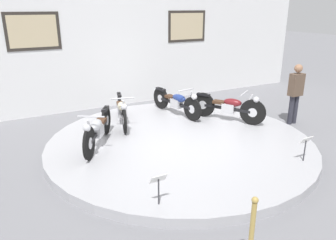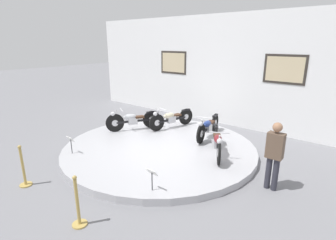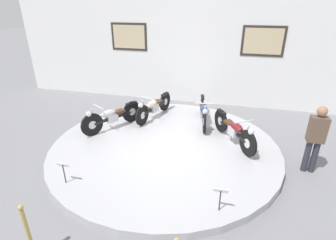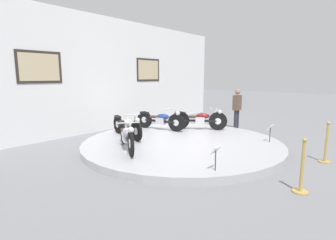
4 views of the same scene
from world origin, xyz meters
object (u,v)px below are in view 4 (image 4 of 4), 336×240
motorcycle_silver (127,135)px  motorcycle_cream (127,126)px  info_placard_front_centre (270,130)px  stanchion_post_right_of_entry (326,149)px  motorcycle_blue (161,119)px  motorcycle_maroon (200,119)px  visitor_standing (237,107)px  stanchion_post_left_of_entry (302,175)px  info_placard_front_left (216,153)px

motorcycle_silver → motorcycle_cream: size_ratio=0.90×
info_placard_front_centre → stanchion_post_right_of_entry: 1.60m
motorcycle_blue → motorcycle_maroon: size_ratio=1.13×
motorcycle_cream → stanchion_post_right_of_entry: size_ratio=1.87×
visitor_standing → motorcycle_silver: bearing=173.6°
motorcycle_cream → motorcycle_maroon: 2.74m
motorcycle_blue → stanchion_post_left_of_entry: bearing=-110.3°
motorcycle_silver → motorcycle_maroon: (3.46, 0.00, 0.00)m
stanchion_post_right_of_entry → info_placard_front_left: bearing=150.5°
visitor_standing → stanchion_post_right_of_entry: size_ratio=1.57×
visitor_standing → info_placard_front_left: bearing=-158.4°
visitor_standing → stanchion_post_right_of_entry: (-2.33, -3.51, -0.56)m
visitor_standing → stanchion_post_left_of_entry: 5.79m
motorcycle_maroon → info_placard_front_left: motorcycle_maroon is taller
visitor_standing → stanchion_post_left_of_entry: size_ratio=1.57×
motorcycle_blue → motorcycle_maroon: bearing=-48.5°
motorcycle_maroon → stanchion_post_right_of_entry: stanchion_post_right_of_entry is taller
visitor_standing → stanchion_post_right_of_entry: visitor_standing is taller
visitor_standing → stanchion_post_left_of_entry: (-4.57, -3.51, -0.56)m
motorcycle_maroon → visitor_standing: (1.72, -0.58, 0.33)m
stanchion_post_left_of_entry → visitor_standing: bearing=37.5°
info_placard_front_left → stanchion_post_left_of_entry: stanchion_post_left_of_entry is taller
motorcycle_blue → info_placard_front_centre: bearing=-77.9°
motorcycle_cream → visitor_standing: visitor_standing is taller
motorcycle_blue → info_placard_front_left: 4.33m
motorcycle_silver → motorcycle_blue: 2.73m
motorcycle_maroon → stanchion_post_right_of_entry: (-0.61, -4.09, -0.23)m
motorcycle_maroon → stanchion_post_right_of_entry: 4.14m
motorcycle_silver → stanchion_post_left_of_entry: bearing=-81.5°
info_placard_front_left → visitor_standing: size_ratio=0.32×
info_placard_front_left → stanchion_post_left_of_entry: (0.45, -1.52, -0.20)m
motorcycle_cream → motorcycle_maroon: size_ratio=1.11×
motorcycle_cream → stanchion_post_left_of_entry: stanchion_post_left_of_entry is taller
visitor_standing → info_placard_front_centre: bearing=-133.5°
visitor_standing → stanchion_post_right_of_entry: 4.25m
info_placard_front_left → visitor_standing: 5.41m
stanchion_post_right_of_entry → motorcycle_silver: bearing=124.8°
motorcycle_silver → stanchion_post_right_of_entry: stanchion_post_right_of_entry is taller
motorcycle_blue → stanchion_post_left_of_entry: (-1.91, -5.15, -0.22)m
motorcycle_blue → stanchion_post_right_of_entry: (0.33, -5.15, -0.22)m
motorcycle_silver → visitor_standing: size_ratio=1.08×
motorcycle_blue → motorcycle_maroon: 1.42m
motorcycle_silver → stanchion_post_left_of_entry: 4.14m
info_placard_front_centre → info_placard_front_left: bearing=180.0°
motorcycle_blue → info_placard_front_centre: size_ratio=3.82×
visitor_standing → stanchion_post_left_of_entry: bearing=-142.5°
motorcycle_cream → info_placard_front_left: size_ratio=3.75×
stanchion_post_right_of_entry → info_placard_front_centre: bearing=73.5°
motorcycle_cream → info_placard_front_left: (-0.77, -3.63, -0.01)m
info_placard_front_left → info_placard_front_centre: (3.13, 0.00, 0.00)m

